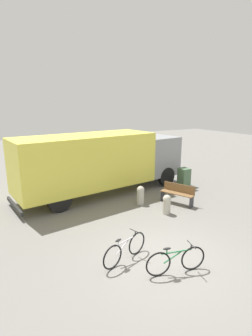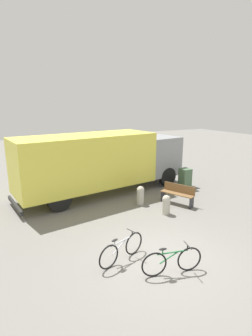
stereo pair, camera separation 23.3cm
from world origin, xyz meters
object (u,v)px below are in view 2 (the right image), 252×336
object	(u,v)px
bicycle_middle	(172,261)
utility_box	(185,179)
bicycle_near	(122,249)
bollard_far_bench	(140,194)
park_bench	(178,193)
bollard_near_bench	(166,204)
delivery_truck	(102,160)

from	to	relation	value
bicycle_middle	utility_box	xyz separation A→B (m)	(5.07, 5.48, 0.17)
bicycle_near	bicycle_middle	distance (m)	1.44
bollard_far_bench	utility_box	size ratio (longest dim) A/B	0.78
park_bench	utility_box	world-z (taller)	utility_box
bicycle_middle	bollard_near_bench	distance (m)	3.90
bicycle_near	utility_box	size ratio (longest dim) A/B	1.52
utility_box	bollard_far_bench	bearing A→B (deg)	-165.41
bollard_far_bench	utility_box	bearing A→B (deg)	14.59
bollard_far_bench	bollard_near_bench	bearing A→B (deg)	-75.22
park_bench	bicycle_near	xyz separation A→B (m)	(-4.21, -2.76, -0.13)
park_bench	bicycle_near	world-z (taller)	park_bench
park_bench	bollard_near_bench	xyz separation A→B (m)	(-1.12, -0.66, -0.06)
bicycle_middle	bollard_far_bench	bearing A→B (deg)	81.80
utility_box	bollard_near_bench	bearing A→B (deg)	-141.90
bicycle_middle	bollard_far_bench	xyz separation A→B (m)	(1.82, 4.63, 0.08)
park_bench	bollard_far_bench	xyz separation A→B (m)	(-1.49, 0.75, -0.04)
park_bench	utility_box	size ratio (longest dim) A/B	1.44
bollard_far_bench	utility_box	world-z (taller)	utility_box
park_bench	bollard_near_bench	bearing A→B (deg)	97.13
park_bench	bicycle_middle	world-z (taller)	park_bench
bicycle_near	bicycle_middle	size ratio (longest dim) A/B	0.98
delivery_truck	bicycle_middle	distance (m)	7.08
park_bench	utility_box	bearing A→B (deg)	-71.20
bicycle_middle	bollard_near_bench	world-z (taller)	bollard_near_bench
utility_box	bicycle_near	bearing A→B (deg)	-143.92
delivery_truck	bollard_far_bench	size ratio (longest dim) A/B	10.70
park_bench	bicycle_middle	distance (m)	5.11
bicycle_middle	bollard_far_bench	size ratio (longest dim) A/B	1.99
delivery_truck	bicycle_middle	xyz separation A→B (m)	(-0.97, -6.89, -1.31)
bicycle_near	utility_box	world-z (taller)	utility_box
park_bench	bollard_near_bench	world-z (taller)	park_bench
park_bench	bicycle_middle	size ratio (longest dim) A/B	0.93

